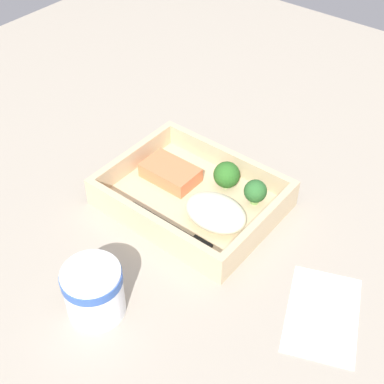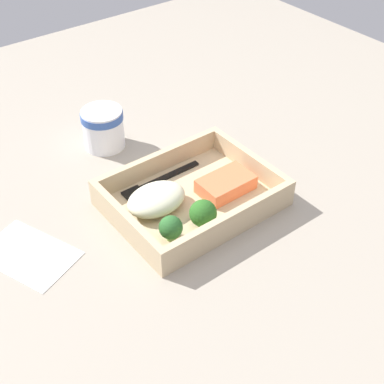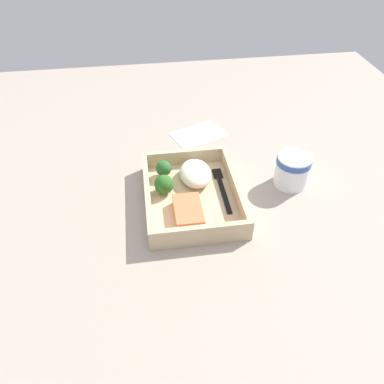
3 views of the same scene
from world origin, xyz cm
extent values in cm
cube|color=#9E9384|center=(0.00, 0.00, -1.00)|extent=(160.00, 160.00, 2.00)
cube|color=tan|center=(0.00, 0.00, 0.60)|extent=(27.32, 21.18, 1.20)
cube|color=tan|center=(0.00, -9.99, 3.12)|extent=(27.32, 1.20, 3.83)
cube|color=tan|center=(0.00, 9.99, 3.12)|extent=(27.32, 1.20, 3.83)
cube|color=tan|center=(-13.06, 0.00, 3.12)|extent=(1.20, 18.78, 3.83)
cube|color=tan|center=(13.06, 0.00, 3.12)|extent=(1.20, 18.78, 3.83)
cube|color=#F47447|center=(-6.03, 1.70, 2.50)|extent=(9.44, 5.93, 2.59)
ellipsoid|color=beige|center=(6.08, -1.73, 3.10)|extent=(10.34, 7.55, 3.80)
cylinder|color=#79A353|center=(8.46, 5.66, 1.91)|extent=(1.43, 1.43, 1.41)
sphere|color=#2A612A|center=(8.46, 5.66, 3.65)|extent=(3.77, 3.77, 3.77)
cylinder|color=#7BA05B|center=(2.48, 6.11, 1.80)|extent=(1.69, 1.69, 1.19)
sphere|color=#2A6220|center=(2.48, 6.11, 3.62)|extent=(4.46, 4.46, 4.46)
cube|color=black|center=(-0.61, -7.35, 1.42)|extent=(12.40, 1.14, 0.44)
cube|color=black|center=(7.29, -7.33, 1.42)|extent=(3.41, 2.21, 0.44)
cylinder|color=white|center=(2.84, -24.36, 3.95)|extent=(7.85, 7.85, 7.90)
cylinder|color=#3356A8|center=(2.84, -24.36, 6.79)|extent=(8.08, 8.08, 1.42)
cube|color=white|center=(27.34, -5.95, 0.12)|extent=(14.27, 17.14, 0.24)
camera|label=1|loc=(39.79, -50.09, 61.09)|focal=50.00mm
camera|label=2|loc=(42.06, 54.84, 60.36)|focal=50.00mm
camera|label=3|loc=(-62.72, 9.12, 58.74)|focal=35.00mm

